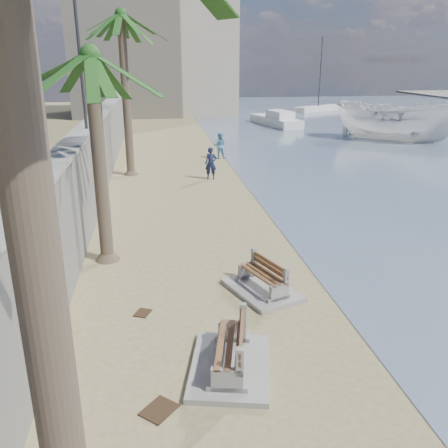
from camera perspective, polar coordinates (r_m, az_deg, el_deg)
ground_plane at (r=9.63m, az=9.76°, el=-20.56°), size 140.00×140.00×0.00m
seawall at (r=27.45m, az=-14.04°, el=9.46°), size 0.45×70.00×3.50m
wall_cap at (r=27.23m, az=-14.35°, el=13.19°), size 0.80×70.00×0.12m
end_building at (r=58.99m, az=-8.43°, el=19.83°), size 18.00×12.00×14.00m
bench_near at (r=10.10m, az=0.71°, el=-15.07°), size 2.07×2.63×0.98m
bench_far at (r=13.18m, az=4.65°, el=-6.61°), size 2.13×2.53×0.90m
palm_mid at (r=14.57m, az=-15.80°, el=18.70°), size 5.00×5.00×7.14m
palm_back at (r=26.65m, az=-12.30°, el=23.17°), size 5.00×5.00×9.20m
pedestrian_sign at (r=8.87m, az=-24.73°, el=11.26°), size 0.78×0.07×2.40m
streetlight at (r=19.15m, az=-17.09°, el=19.98°), size 0.28×0.28×5.12m
person_a at (r=25.52m, az=-1.59°, el=7.57°), size 0.78×0.59×1.97m
person_b at (r=31.10m, az=-0.53°, el=9.57°), size 1.00×0.84×1.86m
boat_cruiser at (r=40.54m, az=20.12°, el=11.86°), size 5.23×5.21×4.31m
yacht_near at (r=52.61m, az=21.42°, el=11.59°), size 7.94×11.86×1.50m
yacht_far at (r=47.85m, az=6.21°, el=12.14°), size 3.69×7.84×1.50m
sailboat_west at (r=62.58m, az=11.25°, el=13.49°), size 6.83×4.88×8.81m
debris_b at (r=9.44m, az=-7.82°, el=-21.27°), size 0.79×0.80×0.03m
debris_d at (r=12.44m, az=-9.77°, el=-10.50°), size 0.49×0.53×0.03m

